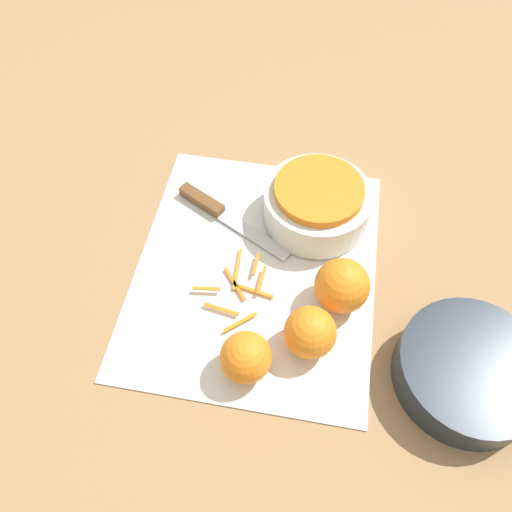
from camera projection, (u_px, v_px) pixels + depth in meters
name	position (u px, v px, depth m)	size (l,w,h in m)	color
ground_plane	(256.00, 269.00, 0.78)	(4.00, 4.00, 0.00)	#9E754C
cutting_board	(256.00, 268.00, 0.78)	(0.44, 0.37, 0.01)	silver
bowl_speckled	(317.00, 203.00, 0.80)	(0.17, 0.17, 0.07)	silver
bowl_dark	(469.00, 371.00, 0.66)	(0.19, 0.19, 0.06)	#1E2833
knife	(214.00, 208.00, 0.83)	(0.12, 0.21, 0.02)	brown
orange_left	(342.00, 286.00, 0.71)	(0.08, 0.08, 0.08)	orange
orange_right	(246.00, 357.00, 0.66)	(0.07, 0.07, 0.07)	orange
orange_back	(310.00, 332.00, 0.67)	(0.07, 0.07, 0.07)	orange
peel_pile	(239.00, 288.00, 0.75)	(0.15, 0.12, 0.01)	orange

